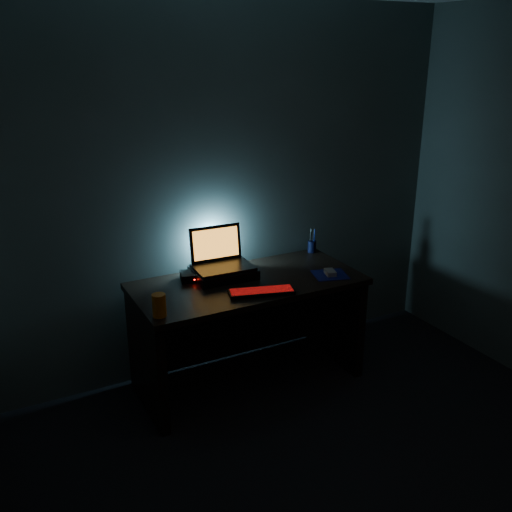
{
  "coord_description": "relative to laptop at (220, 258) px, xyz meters",
  "views": [
    {
      "loc": [
        -1.55,
        -1.46,
        2.17
      ],
      "look_at": [
        0.03,
        1.57,
        0.93
      ],
      "focal_mm": 40.0,
      "sensor_mm": 36.0,
      "label": 1
    }
  ],
  "objects": [
    {
      "name": "laptop",
      "position": [
        0.0,
        0.0,
        0.0
      ],
      "size": [
        0.39,
        0.3,
        0.26
      ],
      "rotation": [
        0.0,
        0.0,
        -0.04
      ],
      "color": "black",
      "rests_on": "riser"
    },
    {
      "name": "pen_cup",
      "position": [
        0.79,
        0.1,
        -0.08
      ],
      "size": [
        0.07,
        0.07,
        0.09
      ],
      "primitive_type": "cylinder",
      "rotation": [
        0.0,
        0.0,
        -0.12
      ],
      "color": "black",
      "rests_on": "desk"
    },
    {
      "name": "desk",
      "position": [
        0.11,
        -0.14,
        -0.38
      ],
      "size": [
        1.5,
        0.7,
        0.75
      ],
      "color": "black",
      "rests_on": "ground"
    },
    {
      "name": "mousepad",
      "position": [
        0.65,
        -0.35,
        -0.12
      ],
      "size": [
        0.27,
        0.25,
        0.0
      ],
      "primitive_type": "cube",
      "rotation": [
        0.0,
        0.0,
        -0.29
      ],
      "color": "#0B0F4F",
      "rests_on": "desk"
    },
    {
      "name": "router",
      "position": [
        -0.2,
        -0.01,
        -0.09
      ],
      "size": [
        0.19,
        0.16,
        0.05
      ],
      "rotation": [
        0.0,
        0.0,
        -0.24
      ],
      "color": "black",
      "rests_on": "desk"
    },
    {
      "name": "juice_glass",
      "position": [
        -0.57,
        -0.43,
        -0.05
      ],
      "size": [
        0.09,
        0.09,
        0.13
      ],
      "primitive_type": "cylinder",
      "rotation": [
        0.0,
        0.0,
        0.13
      ],
      "color": "#CE5E0A",
      "rests_on": "desk"
    },
    {
      "name": "room",
      "position": [
        0.11,
        -1.81,
        0.38
      ],
      "size": [
        3.5,
        4.0,
        2.5
      ],
      "color": "black",
      "rests_on": "ground"
    },
    {
      "name": "riser",
      "position": [
        -0.0,
        -0.05,
        -0.09
      ],
      "size": [
        0.41,
        0.32,
        0.06
      ],
      "primitive_type": "cube",
      "rotation": [
        0.0,
        0.0,
        -0.04
      ],
      "color": "black",
      "rests_on": "desk"
    },
    {
      "name": "mouse",
      "position": [
        0.65,
        -0.35,
        -0.1
      ],
      "size": [
        0.09,
        0.11,
        0.03
      ],
      "primitive_type": "cube",
      "rotation": [
        0.0,
        0.0,
        -0.29
      ],
      "color": "gray",
      "rests_on": "mousepad"
    },
    {
      "name": "keyboard",
      "position": [
        0.09,
        -0.41,
        -0.11
      ],
      "size": [
        0.43,
        0.24,
        0.03
      ],
      "rotation": [
        0.0,
        0.0,
        -0.29
      ],
      "color": "black",
      "rests_on": "desk"
    }
  ]
}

